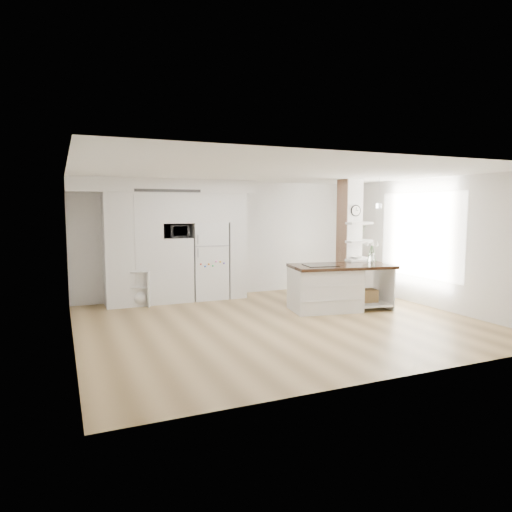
{
  "coord_description": "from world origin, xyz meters",
  "views": [
    {
      "loc": [
        -3.64,
        -7.27,
        2.07
      ],
      "look_at": [
        -0.1,
        0.9,
        1.14
      ],
      "focal_mm": 32.0,
      "sensor_mm": 36.0,
      "label": 1
    }
  ],
  "objects_px": {
    "refrigerator": "(208,261)",
    "kitchen_island": "(330,287)",
    "floor_plant_a": "(388,290)",
    "bookshelf": "(137,291)"
  },
  "relations": [
    {
      "from": "kitchen_island",
      "to": "bookshelf",
      "type": "bearing_deg",
      "value": 161.14
    },
    {
      "from": "kitchen_island",
      "to": "floor_plant_a",
      "type": "xyz_separation_m",
      "value": [
        1.61,
        0.17,
        -0.22
      ]
    },
    {
      "from": "bookshelf",
      "to": "refrigerator",
      "type": "bearing_deg",
      "value": 27.95
    },
    {
      "from": "kitchen_island",
      "to": "floor_plant_a",
      "type": "height_order",
      "value": "kitchen_island"
    },
    {
      "from": "refrigerator",
      "to": "floor_plant_a",
      "type": "distance_m",
      "value": 4.09
    },
    {
      "from": "bookshelf",
      "to": "floor_plant_a",
      "type": "bearing_deg",
      "value": 2.19
    },
    {
      "from": "floor_plant_a",
      "to": "refrigerator",
      "type": "bearing_deg",
      "value": 150.72
    },
    {
      "from": "refrigerator",
      "to": "floor_plant_a",
      "type": "height_order",
      "value": "refrigerator"
    },
    {
      "from": "refrigerator",
      "to": "kitchen_island",
      "type": "bearing_deg",
      "value": -48.2
    },
    {
      "from": "kitchen_island",
      "to": "floor_plant_a",
      "type": "relative_size",
      "value": 4.15
    }
  ]
}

